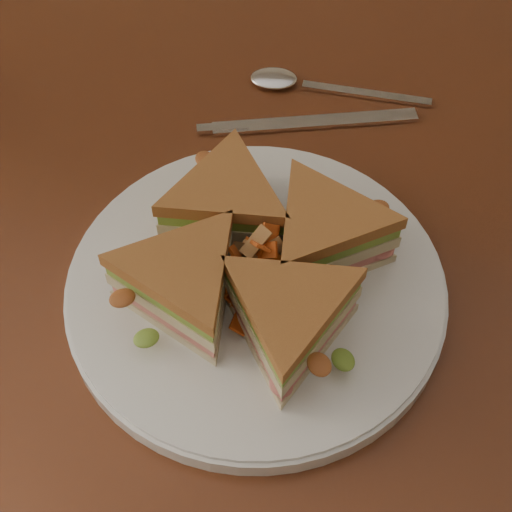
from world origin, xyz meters
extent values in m
plane|color=brown|center=(0.00, 0.00, 0.00)|extent=(6.00, 6.00, 0.00)
cube|color=#3C1A0D|center=(0.00, 0.00, 0.73)|extent=(1.20, 0.80, 0.04)
cylinder|color=silver|center=(0.04, -0.09, 0.76)|extent=(0.30, 0.30, 0.02)
cube|color=silver|center=(0.13, 0.15, 0.75)|extent=(0.13, 0.03, 0.00)
ellipsoid|color=silver|center=(0.03, 0.17, 0.76)|extent=(0.05, 0.03, 0.01)
cube|color=silver|center=(0.08, 0.11, 0.75)|extent=(0.20, 0.05, 0.00)
cube|color=silver|center=(-0.01, 0.09, 0.75)|extent=(0.05, 0.02, 0.00)
camera|label=1|loc=(0.06, -0.41, 1.23)|focal=50.00mm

